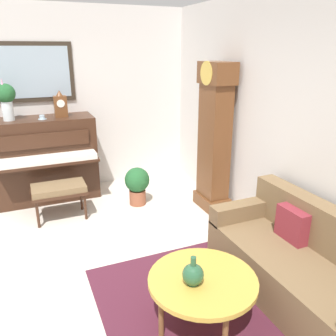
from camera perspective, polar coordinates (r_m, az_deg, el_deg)
name	(u,v)px	position (r m, az deg, el deg)	size (l,w,h in m)	color
ground_plane	(72,287)	(3.74, -15.45, -18.35)	(6.40, 6.00, 0.10)	beige
wall_left	(37,102)	(5.65, -20.68, 10.07)	(0.13, 4.90, 2.80)	silver
wall_back	(282,123)	(4.06, 18.27, 7.07)	(5.30, 0.13, 2.80)	silver
area_rug	(197,319)	(3.23, 4.72, -23.43)	(2.10, 1.50, 0.01)	#4C1E2D
piano	(46,159)	(5.45, -19.40, 1.41)	(0.87, 1.44, 1.23)	#3D2316
piano_bench	(59,190)	(4.80, -17.48, -3.51)	(0.42, 0.70, 0.48)	#3D2316
grandfather_clock	(214,142)	(4.79, 7.58, 4.23)	(0.52, 0.34, 2.03)	brown
couch	(304,267)	(3.48, 21.49, -14.91)	(1.90, 0.80, 0.84)	brown
coffee_table	(203,281)	(2.94, 5.70, -18.04)	(0.88, 0.88, 0.45)	gold
mantel_clock	(60,105)	(5.30, -17.26, 9.86)	(0.13, 0.18, 0.38)	brown
flower_vase	(6,97)	(5.26, -25.09, 10.45)	(0.26, 0.26, 0.58)	silver
teacup	(42,118)	(5.22, -19.97, 7.78)	(0.12, 0.12, 0.06)	#ADC6D6
green_jug	(193,274)	(2.80, 4.13, -17.01)	(0.17, 0.17, 0.24)	#234C33
potted_plant	(137,184)	(5.05, -5.08, -2.55)	(0.36, 0.36, 0.56)	#935138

